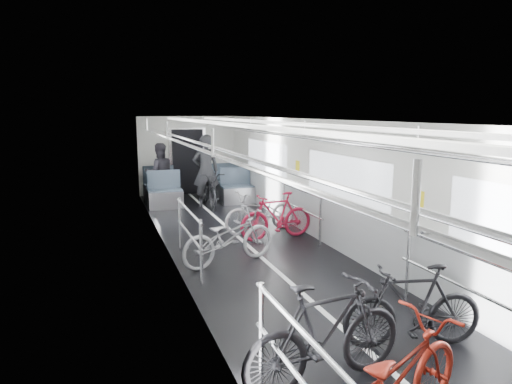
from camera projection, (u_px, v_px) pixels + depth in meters
car_shell at (236, 182)px, 9.29m from camera, size 3.02×14.01×2.41m
bike_left_near at (394, 379)px, 3.62m from camera, size 1.82×1.13×0.91m
bike_left_mid at (326, 334)px, 4.22m from camera, size 1.78×0.69×1.04m
bike_left_far at (229, 237)px, 7.66m from camera, size 1.86×1.08×0.92m
bike_right_near at (413, 306)px, 4.94m from camera, size 1.62×0.79×0.94m
bike_right_mid at (261, 212)px, 9.68m from camera, size 1.80×0.94×0.90m
bike_right_far at (276, 216)px, 9.15m from camera, size 1.62×0.61×0.95m
bike_aisle at (209, 189)px, 12.27m from camera, size 0.71×1.85×0.96m
person_standing at (206, 171)px, 12.15m from camera, size 0.71×0.47×1.95m
person_seated at (160, 173)px, 12.78m from camera, size 0.82×0.64×1.68m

